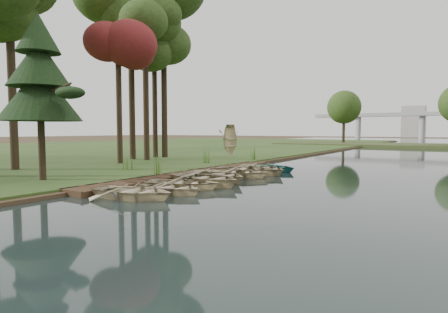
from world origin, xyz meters
The scene contains 25 objects.
ground centered at (0.00, 0.00, 0.00)m, with size 300.00×300.00×0.00m, color #3D2F1D.
boardwalk centered at (-1.60, 0.00, 0.15)m, with size 1.60×16.00×0.30m, color #362314.
peninsula centered at (8.00, 50.00, 0.23)m, with size 50.00×14.00×0.45m, color #35401C.
far_trees centered at (4.67, 50.00, 6.43)m, with size 45.60×5.60×8.80m.
building_b centered at (-5.00, 145.00, 6.00)m, with size 8.00×8.00×12.00m, color #A5A5A0.
rowboat_0 centered at (0.83, -6.94, 0.40)m, with size 2.39×3.35×0.69m, color #C9B992.
rowboat_1 centered at (1.26, -5.24, 0.37)m, with size 2.19×3.06×0.63m, color #C9B992.
rowboat_2 centered at (0.98, -4.14, 0.40)m, with size 2.39×3.34×0.69m, color #C9B992.
rowboat_3 centered at (1.09, -2.53, 0.46)m, with size 2.83×3.96×0.82m, color #C9B992.
rowboat_4 centered at (0.79, -1.17, 0.45)m, with size 2.78×3.89×0.81m, color #C9B992.
rowboat_5 centered at (0.96, 0.63, 0.41)m, with size 2.48×3.47×0.72m, color #C9B992.
rowboat_6 centered at (0.79, 2.11, 0.45)m, with size 2.73×3.82×0.79m, color #C9B992.
rowboat_7 centered at (1.26, 3.14, 0.44)m, with size 2.71×3.80×0.79m, color #C9B992.
rowboat_8 centered at (1.16, 4.82, 0.38)m, with size 2.26×3.17×0.66m, color #2D7E77.
stored_rowboat centered at (-6.08, 11.28, 0.60)m, with size 2.07×2.90×0.60m, color #C9B992.
tree_2 centered at (-9.40, 1.58, 8.02)m, with size 3.70×3.70×9.40m.
tree_3 centered at (-11.54, 4.85, 12.30)m, with size 5.30×5.30×14.39m.
tree_4 centered at (-10.03, 4.93, 11.00)m, with size 4.33×4.33×12.72m.
tree_5 centered at (-10.78, 7.94, 13.21)m, with size 6.22×6.22×15.66m.
tree_6 centered at (-11.45, 7.45, 9.67)m, with size 4.80×4.80×11.50m.
pine_tree centered at (-5.56, -6.69, 5.17)m, with size 3.80×3.80×7.92m.
reeds_0 centered at (-2.60, -1.90, 0.84)m, with size 0.60×0.60×1.09m, color #3F661E.
reeds_1 centered at (-5.56, -1.26, 0.77)m, with size 0.60×0.60×0.93m, color #3F661E.
reeds_2 centered at (-4.40, 5.17, 0.85)m, with size 0.60×0.60×1.10m, color #3F661E.
reeds_3 centered at (-2.97, 9.64, 0.81)m, with size 0.60×0.60×1.03m, color #3F661E.
Camera 1 is at (11.46, -17.05, 2.67)m, focal length 30.00 mm.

